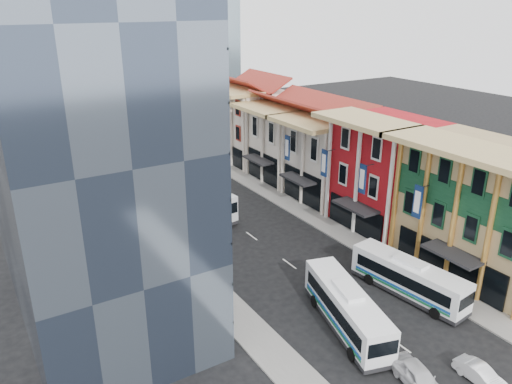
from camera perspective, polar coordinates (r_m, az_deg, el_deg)
ground at (r=39.00m, az=17.17°, el=-17.09°), size 200.00×200.00×0.00m
sidewalk_right at (r=57.72m, az=6.76°, el=-3.01°), size 3.00×90.00×0.15m
sidewalk_left at (r=49.96m, az=-8.96°, el=-7.16°), size 3.00×90.00×0.15m
shophouse_tan at (r=48.73m, az=24.69°, el=-2.00°), size 8.00×14.00×12.00m
shophouse_red at (r=55.65m, az=14.68°, el=2.05°), size 8.00×10.00×12.00m
shophouse_cream_near at (r=62.52m, az=8.42°, el=3.65°), size 8.00×9.00×10.00m
shophouse_cream_mid at (r=69.36m, az=3.69°, el=5.58°), size 8.00×9.00×10.00m
shophouse_cream_far at (r=77.77m, az=-0.76°, el=7.71°), size 8.00×12.00×11.00m
office_tower at (r=39.76m, az=-19.88°, el=7.49°), size 12.00×26.00×30.00m
office_block_far at (r=63.87m, az=-22.67°, el=4.47°), size 10.00×18.00×14.00m
bus_left_near at (r=39.33m, az=10.32°, el=-12.89°), size 5.35×11.18×3.50m
bus_left_far at (r=58.89m, az=-6.61°, el=-0.53°), size 4.36×12.35×3.88m
bus_right at (r=44.50m, az=17.06°, el=-9.31°), size 3.75×10.72×3.37m
sedan_left at (r=35.92m, az=18.07°, el=-19.48°), size 2.65×4.70×1.51m
sedan_right at (r=37.77m, az=24.27°, el=-18.48°), size 1.27×3.58×1.18m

